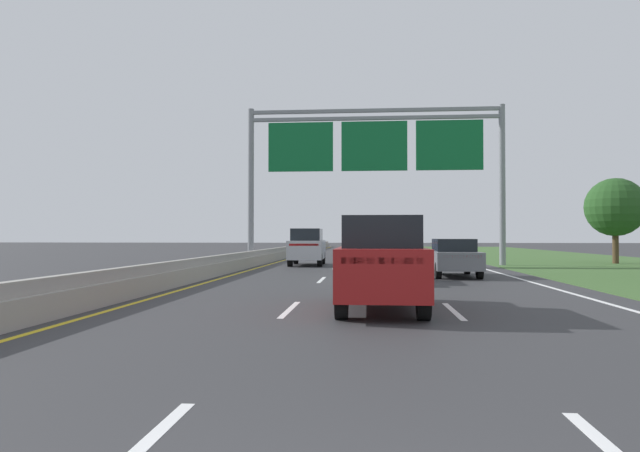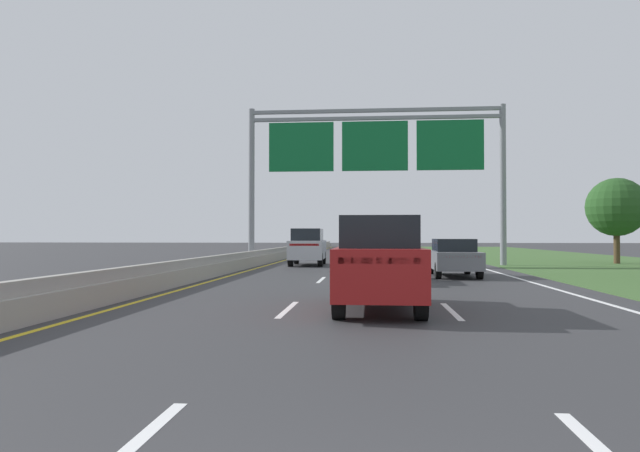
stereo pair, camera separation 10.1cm
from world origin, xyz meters
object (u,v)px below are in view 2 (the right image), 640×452
at_px(car_grey_right_lane_sedan, 453,257).
at_px(car_white_centre_lane_sedan, 370,259).
at_px(car_silver_left_lane_suv, 308,246).
at_px(roadside_tree_mid, 616,207).
at_px(overhead_sign_gantry, 375,153).
at_px(car_red_centre_lane_suv, 379,262).
at_px(pickup_truck_navy, 372,244).

bearing_deg(car_grey_right_lane_sedan, car_white_centre_lane_sedan, 130.11).
bearing_deg(car_silver_left_lane_suv, roadside_tree_mid, -81.20).
xyz_separation_m(car_white_centre_lane_sedan, roadside_tree_mid, (14.95, 14.90, 2.63)).
bearing_deg(overhead_sign_gantry, car_grey_right_lane_sedan, -71.05).
xyz_separation_m(car_red_centre_lane_suv, roadside_tree_mid, (14.73, 23.32, 2.34)).
distance_m(pickup_truck_navy, roadside_tree_mid, 17.30).
bearing_deg(roadside_tree_mid, car_grey_right_lane_sedan, -133.71).
relative_size(pickup_truck_navy, car_grey_right_lane_sedan, 1.23).
bearing_deg(roadside_tree_mid, car_white_centre_lane_sedan, -135.10).
relative_size(overhead_sign_gantry, roadside_tree_mid, 2.88).
xyz_separation_m(pickup_truck_navy, car_silver_left_lane_suv, (-3.76, -12.00, 0.02)).
bearing_deg(overhead_sign_gantry, roadside_tree_mid, 10.25).
bearing_deg(overhead_sign_gantry, car_white_centre_lane_sedan, -91.36).
bearing_deg(pickup_truck_navy, car_silver_left_lane_suv, 161.55).
distance_m(car_red_centre_lane_suv, car_grey_right_lane_sedan, 11.80).
xyz_separation_m(car_red_centre_lane_suv, car_silver_left_lane_suv, (-3.81, 19.98, 0.00)).
relative_size(car_silver_left_lane_suv, car_grey_right_lane_sedan, 1.08).
relative_size(pickup_truck_navy, car_red_centre_lane_suv, 1.16).
distance_m(overhead_sign_gantry, car_red_centre_lane_suv, 21.38).
bearing_deg(car_white_centre_lane_sedan, roadside_tree_mid, -44.77).
bearing_deg(car_red_centre_lane_suv, car_silver_left_lane_suv, 10.82).
bearing_deg(roadside_tree_mid, car_silver_left_lane_suv, -169.81).
relative_size(car_red_centre_lane_suv, car_grey_right_lane_sedan, 1.07).
xyz_separation_m(car_silver_left_lane_suv, roadside_tree_mid, (18.54, 3.33, 2.34)).
height_order(pickup_truck_navy, car_silver_left_lane_suv, pickup_truck_navy).
distance_m(car_silver_left_lane_suv, roadside_tree_mid, 18.98).
xyz_separation_m(car_grey_right_lane_sedan, roadside_tree_mid, (11.46, 11.98, 2.63)).
height_order(car_silver_left_lane_suv, car_white_centre_lane_sedan, car_silver_left_lane_suv).
distance_m(car_grey_right_lane_sedan, roadside_tree_mid, 16.79).
xyz_separation_m(pickup_truck_navy, car_white_centre_lane_sedan, (-0.17, -23.57, -0.26)).
bearing_deg(overhead_sign_gantry, car_silver_left_lane_suv, -170.05).
height_order(car_silver_left_lane_suv, car_grey_right_lane_sedan, car_silver_left_lane_suv).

